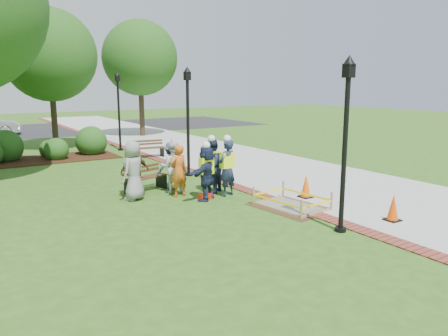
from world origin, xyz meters
TOP-DOWN VIEW (x-y plane):
  - ground at (0.00, 0.00)m, footprint 100.00×100.00m
  - sidewalk at (5.00, 10.00)m, footprint 6.00×60.00m
  - brick_edging at (1.75, 10.00)m, footprint 0.50×60.00m
  - mulch_bed at (-3.00, 12.00)m, footprint 7.00×3.00m
  - parking_lot at (0.00, 27.00)m, footprint 36.00×12.00m
  - wet_concrete_pad at (1.64, -0.72)m, footprint 1.94×2.47m
  - bench_near at (-1.21, 3.48)m, footprint 1.67×0.96m
  - bench_far at (1.60, 9.89)m, footprint 1.65×0.72m
  - cone_front at (3.04, -3.17)m, footprint 0.38×0.38m
  - cone_back at (2.77, -0.11)m, footprint 0.40×0.40m
  - cone_far at (3.15, 10.46)m, footprint 0.42×0.42m
  - toolbox at (-0.04, 1.46)m, footprint 0.41×0.24m
  - lamp_near at (1.25, -3.00)m, footprint 0.28×0.28m
  - lamp_mid at (1.25, 5.00)m, footprint 0.28×0.28m
  - lamp_far at (1.25, 13.00)m, footprint 0.28×0.28m
  - tree_back at (-1.67, 15.21)m, footprint 4.98×4.98m
  - tree_right at (4.92, 18.84)m, footprint 5.12×5.12m
  - shrub_b at (-4.48, 12.57)m, footprint 1.61×1.61m
  - shrub_c at (-2.39, 11.67)m, footprint 1.15×1.15m
  - shrub_d at (-0.50, 12.38)m, footprint 1.59×1.59m
  - shrub_e at (-2.53, 12.69)m, footprint 0.94×0.94m
  - casual_person_a at (-1.95, 2.63)m, footprint 0.71×0.66m
  - casual_person_b at (-0.56, 2.26)m, footprint 0.58×0.42m
  - casual_person_c at (-0.49, 2.83)m, footprint 0.66×0.60m
  - casual_person_d at (-1.72, 3.11)m, footprint 0.52×0.34m
  - casual_person_e at (-0.35, 3.19)m, footprint 0.56×0.39m
  - hivis_worker_a at (-0.03, 1.40)m, footprint 0.65×0.60m
  - hivis_worker_b at (0.80, 1.48)m, footprint 0.68×0.54m
  - hivis_worker_c at (0.58, 2.10)m, footprint 0.69×0.63m

SIDE VIEW (x-z plane):
  - ground at x=0.00m, z-range 0.00..0.00m
  - shrub_b at x=-4.48m, z-range -0.81..0.81m
  - shrub_c at x=-2.39m, z-range -0.58..0.58m
  - shrub_d at x=-0.50m, z-range -0.80..0.80m
  - shrub_e at x=-2.53m, z-range -0.47..0.47m
  - parking_lot at x=0.00m, z-range 0.00..0.01m
  - sidewalk at x=5.00m, z-range 0.00..0.02m
  - brick_edging at x=1.75m, z-range 0.00..0.03m
  - mulch_bed at x=-3.00m, z-range -0.01..0.04m
  - toolbox at x=-0.04m, z-range 0.00..0.20m
  - wet_concrete_pad at x=1.64m, z-range -0.04..0.51m
  - bench_near at x=-1.21m, z-range -0.16..0.70m
  - bench_far at x=1.60m, z-range -0.16..0.71m
  - cone_front at x=3.04m, z-range -0.01..0.73m
  - cone_back at x=2.77m, z-range -0.01..0.77m
  - cone_far at x=3.15m, z-range -0.01..0.81m
  - casual_person_d at x=-1.72m, z-range 0.00..1.62m
  - casual_person_e at x=-0.35m, z-range 0.00..1.65m
  - casual_person_b at x=-0.56m, z-range 0.00..1.69m
  - casual_person_c at x=-0.49m, z-range 0.00..1.73m
  - hivis_worker_a at x=-0.03m, z-range -0.01..1.86m
  - casual_person_a at x=-1.95m, z-range 0.00..1.87m
  - hivis_worker_c at x=0.58m, z-range -0.01..1.94m
  - hivis_worker_b at x=0.80m, z-range -0.01..1.99m
  - lamp_near at x=1.25m, z-range 0.35..4.61m
  - lamp_mid at x=1.25m, z-range 0.35..4.61m
  - lamp_far at x=1.25m, z-range 0.35..4.61m
  - tree_back at x=-1.67m, z-range 1.31..8.94m
  - tree_right at x=4.92m, z-range 1.39..9.30m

